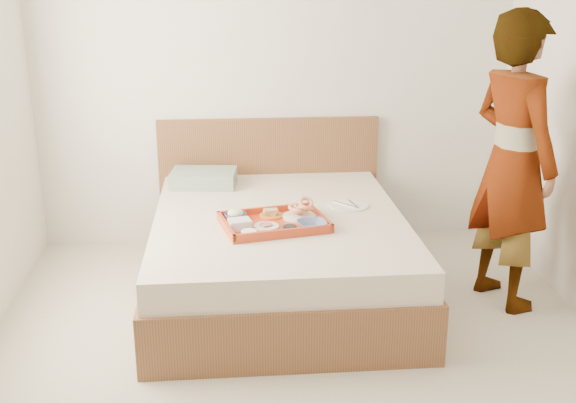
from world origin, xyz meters
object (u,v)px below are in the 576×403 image
(bed, at_px, (279,254))
(dinner_plate, at_px, (349,205))
(tray, at_px, (274,222))
(person, at_px, (513,162))

(bed, height_order, dinner_plate, dinner_plate)
(bed, bearing_deg, tray, -101.96)
(dinner_plate, bearing_deg, bed, -164.20)
(bed, distance_m, dinner_plate, 0.56)
(bed, bearing_deg, person, -9.19)
(bed, height_order, person, person)
(tray, height_order, person, person)
(bed, xyz_separation_m, dinner_plate, (0.47, 0.13, 0.27))
(bed, height_order, tray, tray)
(tray, relative_size, dinner_plate, 2.33)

